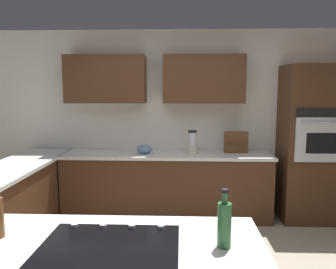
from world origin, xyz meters
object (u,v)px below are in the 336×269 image
cooktop (110,245)px  mixing_bowl (145,149)px  wall_oven (312,144)px  spice_rack (236,142)px  second_bottle (224,223)px  blender (192,144)px

cooktop → mixing_bowl: size_ratio=3.51×
wall_oven → mixing_bowl: wall_oven is taller
spice_rack → second_bottle: second_bottle is taller
second_bottle → mixing_bowl: bearing=-74.9°
mixing_bowl → spice_rack: spice_rack is taller
cooktop → mixing_bowl: 2.76m
wall_oven → mixing_bowl: size_ratio=9.61×
blender → second_bottle: 2.73m
wall_oven → spice_rack: size_ratio=6.59×
blender → second_bottle: (-0.09, 2.73, -0.00)m
blender → mixing_bowl: 0.65m
cooktop → second_bottle: (-0.63, -0.02, 0.13)m
wall_oven → spice_rack: wall_oven is taller
blender → cooktop: bearing=78.9°
mixing_bowl → second_bottle: bearing=105.1°
blender → second_bottle: size_ratio=0.97×
wall_oven → second_bottle: bearing=61.1°
wall_oven → blender: wall_oven is taller
wall_oven → mixing_bowl: bearing=0.3°
spice_rack → second_bottle: 2.87m
second_bottle → spice_rack: bearing=-100.3°
mixing_bowl → wall_oven: bearing=-179.7°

